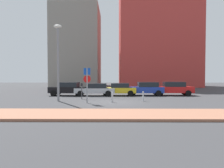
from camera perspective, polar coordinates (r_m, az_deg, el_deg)
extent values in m
plane|color=#38383A|center=(18.02, 0.62, -4.90)|extent=(120.00, 120.00, 0.00)
cube|color=#9E664C|center=(11.89, 0.69, -8.14)|extent=(40.00, 3.30, 0.14)
cube|color=black|center=(24.76, -11.73, -1.54)|extent=(4.25, 1.98, 0.68)
cube|color=black|center=(24.67, -11.23, -0.15)|extent=(2.04, 1.69, 0.53)
cylinder|color=black|center=(24.41, -15.45, -2.41)|extent=(0.65, 0.26, 0.64)
cylinder|color=black|center=(26.01, -14.18, -2.14)|extent=(0.65, 0.26, 0.64)
cylinder|color=black|center=(23.60, -9.01, -2.52)|extent=(0.65, 0.26, 0.64)
cylinder|color=black|center=(25.25, -8.11, -2.22)|extent=(0.65, 0.26, 0.64)
cube|color=#B7BABF|center=(24.14, -4.69, -1.74)|extent=(4.55, 1.92, 0.55)
cube|color=black|center=(24.10, -4.15, -0.45)|extent=(2.30, 1.67, 0.53)
cylinder|color=black|center=(23.42, -8.50, -2.55)|extent=(0.65, 0.25, 0.64)
cylinder|color=black|center=(25.11, -8.08, -2.24)|extent=(0.65, 0.25, 0.64)
cylinder|color=black|center=(23.29, -1.03, -2.55)|extent=(0.65, 0.25, 0.64)
cylinder|color=black|center=(24.99, -1.12, -2.24)|extent=(0.65, 0.25, 0.64)
cube|color=gold|center=(24.35, 1.71, -1.65)|extent=(4.06, 1.97, 0.60)
cube|color=black|center=(24.31, 2.20, -0.36)|extent=(2.07, 1.73, 0.50)
cylinder|color=black|center=(23.55, -1.64, -2.50)|extent=(0.65, 0.25, 0.64)
cylinder|color=black|center=(25.33, -1.31, -2.19)|extent=(0.65, 0.25, 0.64)
cylinder|color=black|center=(23.48, 4.96, -2.52)|extent=(0.65, 0.25, 0.64)
cylinder|color=black|center=(25.26, 4.83, -2.20)|extent=(0.65, 0.25, 0.64)
cube|color=#1E389E|center=(24.78, 8.69, -1.52)|extent=(4.19, 1.82, 0.67)
cube|color=black|center=(24.80, 9.58, -0.12)|extent=(2.22, 1.67, 0.55)
cylinder|color=black|center=(23.73, 5.59, -2.48)|extent=(0.64, 0.22, 0.64)
cylinder|color=black|center=(25.54, 5.23, -2.16)|extent=(0.64, 0.22, 0.64)
cylinder|color=black|center=(24.15, 12.35, -2.43)|extent=(0.64, 0.22, 0.64)
cylinder|color=black|center=(25.93, 11.52, -2.13)|extent=(0.64, 0.22, 0.64)
cube|color=red|center=(25.53, 15.93, -1.46)|extent=(4.60, 1.96, 0.69)
cube|color=black|center=(25.53, 16.26, -0.07)|extent=(2.40, 1.71, 0.55)
cylinder|color=black|center=(24.40, 12.83, -2.39)|extent=(0.65, 0.25, 0.64)
cylinder|color=black|center=(26.11, 12.21, -2.11)|extent=(0.65, 0.25, 0.64)
cylinder|color=black|center=(25.10, 19.78, -2.34)|extent=(0.65, 0.25, 0.64)
cylinder|color=black|center=(26.76, 18.73, -2.07)|extent=(0.65, 0.25, 0.64)
cylinder|color=gray|center=(17.49, -6.71, -0.37)|extent=(0.10, 0.10, 2.89)
cube|color=#1447B7|center=(17.48, -6.72, 3.38)|extent=(0.55, 0.12, 0.55)
cylinder|color=red|center=(17.47, -6.71, 1.32)|extent=(0.60, 0.12, 0.60)
cylinder|color=#4C4C51|center=(20.74, -8.12, -2.29)|extent=(0.08, 0.08, 1.25)
cube|color=black|center=(20.70, -8.13, -0.18)|extent=(0.18, 0.14, 0.28)
cylinder|color=gray|center=(19.30, -14.26, 5.00)|extent=(0.20, 0.20, 6.39)
ellipsoid|color=silver|center=(19.76, -14.34, 14.73)|extent=(0.70, 0.36, 0.30)
cylinder|color=#B7B7BC|center=(17.91, 0.06, -3.52)|extent=(0.15, 0.15, 0.89)
cylinder|color=#B7B7BC|center=(18.83, 8.35, -3.28)|extent=(0.13, 0.13, 0.88)
cube|color=#BF3833|center=(50.55, 11.66, 12.26)|extent=(16.49, 14.49, 22.45)
cube|color=gray|center=(51.65, -9.27, 9.60)|extent=(10.46, 12.02, 18.06)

